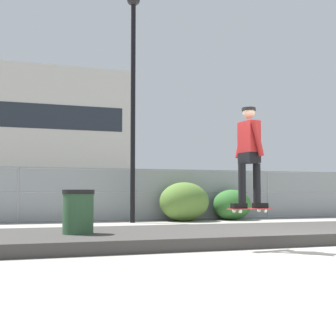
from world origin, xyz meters
name	(u,v)px	position (x,y,z in m)	size (l,w,h in m)	color
ground_plane	(309,253)	(0.00, 0.00, 0.00)	(120.00, 120.00, 0.00)	#9E998E
gravel_berm	(243,234)	(0.00, 2.31, 0.11)	(11.63, 3.22, 0.22)	#3D3A38
skateboard	(250,209)	(-0.73, 0.62, 0.69)	(0.82, 0.31, 0.07)	#B22D2D
skater	(249,150)	(-0.73, 0.62, 1.70)	(0.73, 0.61, 1.75)	black
chain_fence	(154,195)	(0.00, 9.15, 0.93)	(27.77, 0.06, 1.85)	gray
street_lamp	(133,82)	(-0.99, 8.27, 4.74)	(0.44, 0.44, 7.75)	black
parked_car_near	(57,197)	(-3.25, 11.51, 0.84)	(4.44, 2.03, 1.66)	maroon
parked_car_mid	(191,197)	(2.50, 11.95, 0.84)	(4.52, 2.20, 1.66)	#474C54
library_building	(3,140)	(-7.03, 46.82, 7.05)	(26.45, 14.60, 14.10)	#B2AFA8
shrub_left	(184,202)	(0.93, 8.51, 0.68)	(1.77, 1.45, 1.37)	#567A33
shrub_center	(232,205)	(2.83, 8.64, 0.56)	(1.44, 1.18, 1.11)	#336B2D
trash_bin	(78,218)	(-3.45, 2.11, 0.52)	(0.59, 0.59, 1.03)	#2D5133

